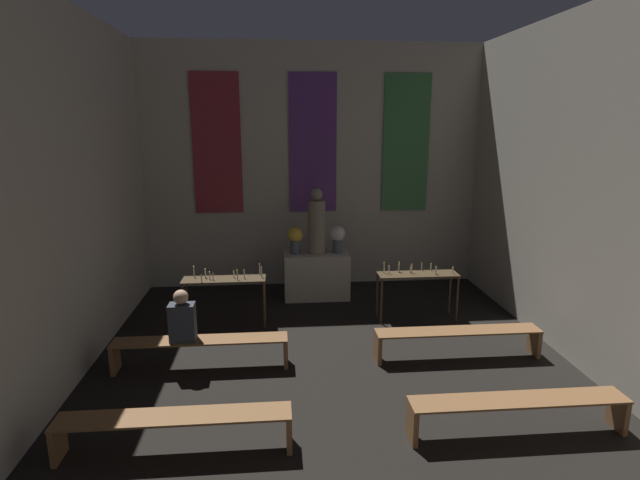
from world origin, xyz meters
TOP-DOWN VIEW (x-y plane):
  - wall_back at (0.00, 11.01)m, footprint 7.27×0.16m
  - altar at (0.00, 10.03)m, footprint 1.29×0.65m
  - statue at (0.00, 10.03)m, footprint 0.34×0.34m
  - flower_vase_left at (-0.42, 10.03)m, footprint 0.30×0.30m
  - flower_vase_right at (0.42, 10.03)m, footprint 0.30×0.30m
  - candle_rack_left at (-1.70, 8.74)m, footprint 1.42×0.44m
  - candle_rack_right at (1.70, 8.74)m, footprint 1.42×0.44m
  - pew_third_left at (-1.89, 5.26)m, footprint 2.48×0.36m
  - pew_third_right at (1.89, 5.26)m, footprint 2.48×0.36m
  - pew_back_left at (-1.89, 7.17)m, footprint 2.48×0.36m
  - pew_back_right at (1.89, 7.17)m, footprint 2.48×0.36m
  - person_seated at (-2.13, 7.17)m, footprint 0.36×0.24m

SIDE VIEW (x-z plane):
  - pew_third_left at x=-1.89m, z-range 0.12..0.56m
  - pew_third_right at x=1.89m, z-range 0.12..0.56m
  - pew_back_left at x=-1.89m, z-range 0.12..0.56m
  - pew_back_right at x=1.89m, z-range 0.12..0.56m
  - altar at x=0.00m, z-range 0.00..0.93m
  - candle_rack_right at x=1.70m, z-range 0.22..1.27m
  - candle_rack_left at x=-1.70m, z-range 0.22..1.27m
  - person_seated at x=-2.13m, z-range 0.40..1.15m
  - flower_vase_left at x=-0.42m, z-range 0.98..1.51m
  - flower_vase_right at x=0.42m, z-range 0.98..1.51m
  - statue at x=0.00m, z-range 0.87..2.17m
  - wall_back at x=0.00m, z-range 0.03..5.09m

